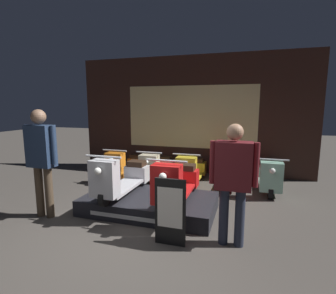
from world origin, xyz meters
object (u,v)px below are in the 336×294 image
(scooter_backrow_3, at_px, (229,173))
(scooter_backrow_4, at_px, (269,176))
(scooter_backrow_2, at_px, (192,171))
(person_right_browsing, at_px, (233,174))
(scooter_display_right, at_px, (177,183))
(price_sign_board, at_px, (170,212))
(scooter_display_left, at_px, (121,178))
(person_left_browsing, at_px, (41,154))
(scooter_backrow_1, at_px, (158,168))
(scooter_backrow_0, at_px, (126,166))

(scooter_backrow_3, height_order, scooter_backrow_4, same)
(scooter_backrow_2, distance_m, person_right_browsing, 2.93)
(scooter_display_right, relative_size, price_sign_board, 1.79)
(scooter_display_left, bearing_deg, person_left_browsing, -148.14)
(price_sign_board, bearing_deg, person_right_browsing, 17.41)
(scooter_backrow_2, xyz_separation_m, person_left_browsing, (-1.97, -2.62, 0.77))
(scooter_backrow_3, distance_m, person_right_browsing, 2.72)
(scooter_backrow_1, bearing_deg, scooter_display_right, -61.84)
(scooter_backrow_3, distance_m, person_left_browsing, 3.95)
(person_right_browsing, relative_size, price_sign_board, 1.78)
(price_sign_board, bearing_deg, scooter_display_right, 100.03)
(scooter_backrow_2, distance_m, scooter_backrow_4, 1.75)
(scooter_backrow_0, bearing_deg, price_sign_board, -54.06)
(scooter_display_left, distance_m, scooter_backrow_3, 2.63)
(scooter_display_left, relative_size, price_sign_board, 1.79)
(person_right_browsing, bearing_deg, price_sign_board, -162.59)
(price_sign_board, bearing_deg, scooter_backrow_2, 96.49)
(scooter_backrow_1, bearing_deg, scooter_backrow_4, 0.00)
(person_right_browsing, bearing_deg, scooter_display_left, 161.11)
(scooter_display_left, height_order, scooter_backrow_0, scooter_display_left)
(scooter_backrow_0, distance_m, person_right_browsing, 3.94)
(person_left_browsing, distance_m, person_right_browsing, 3.09)
(scooter_backrow_3, xyz_separation_m, scooter_backrow_4, (0.88, 0.00, 0.00))
(scooter_backrow_4, bearing_deg, scooter_backrow_0, 180.00)
(scooter_backrow_0, relative_size, scooter_backrow_3, 1.00)
(scooter_backrow_4, height_order, person_right_browsing, person_right_browsing)
(scooter_backrow_3, bearing_deg, scooter_display_left, -132.11)
(price_sign_board, bearing_deg, scooter_backrow_0, 125.94)
(scooter_display_right, xyz_separation_m, scooter_backrow_3, (0.71, 1.94, -0.27))
(scooter_backrow_3, distance_m, price_sign_board, 2.92)
(person_left_browsing, bearing_deg, scooter_display_left, 31.86)
(scooter_display_left, height_order, price_sign_board, scooter_display_left)
(scooter_backrow_1, height_order, price_sign_board, price_sign_board)
(scooter_backrow_0, height_order, scooter_backrow_3, same)
(scooter_display_left, bearing_deg, scooter_backrow_3, 47.89)
(scooter_backrow_3, bearing_deg, scooter_backrow_4, 0.00)
(scooter_display_right, relative_size, scooter_backrow_1, 1.00)
(scooter_backrow_0, xyz_separation_m, scooter_backrow_4, (3.50, 0.00, 0.00))
(scooter_backrow_4, distance_m, price_sign_board, 3.21)
(scooter_display_left, relative_size, scooter_backrow_2, 1.00)
(scooter_backrow_1, distance_m, scooter_backrow_4, 2.63)
(scooter_display_left, bearing_deg, scooter_backrow_2, 65.68)
(scooter_backrow_1, relative_size, scooter_backrow_2, 1.00)
(scooter_display_right, bearing_deg, price_sign_board, -79.97)
(scooter_backrow_3, distance_m, scooter_backrow_4, 0.88)
(scooter_backrow_1, distance_m, scooter_backrow_3, 1.75)
(scooter_display_left, xyz_separation_m, scooter_backrow_1, (0.00, 1.94, -0.27))
(scooter_backrow_2, xyz_separation_m, price_sign_board, (0.33, -2.87, 0.16))
(scooter_backrow_4, bearing_deg, scooter_display_left, -143.59)
(scooter_backrow_1, height_order, scooter_backrow_3, same)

